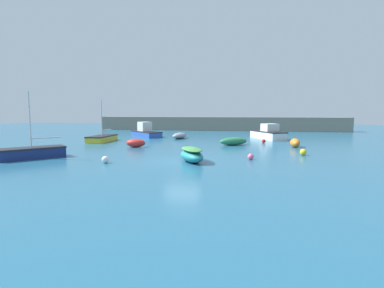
% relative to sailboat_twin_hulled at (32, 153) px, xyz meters
% --- Properties ---
extents(ground_plane, '(120.00, 120.00, 0.20)m').
position_rel_sailboat_twin_hulled_xyz_m(ground_plane, '(11.37, 0.71, -0.54)').
color(ground_plane, '#235B7A').
extents(harbor_breakwater, '(44.64, 2.64, 2.43)m').
position_rel_sailboat_twin_hulled_xyz_m(harbor_breakwater, '(11.37, 34.62, 0.78)').
color(harbor_breakwater, gray).
rests_on(harbor_breakwater, ground_plane).
extents(sailboat_twin_hulled, '(4.28, 4.53, 5.00)m').
position_rel_sailboat_twin_hulled_xyz_m(sailboat_twin_hulled, '(0.00, 0.00, 0.00)').
color(sailboat_twin_hulled, navy).
rests_on(sailboat_twin_hulled, ground_plane).
extents(rowboat_blue_near, '(2.04, 3.24, 0.76)m').
position_rel_sailboat_twin_hulled_xyz_m(rowboat_blue_near, '(7.59, 17.63, -0.06)').
color(rowboat_blue_near, gray).
rests_on(rowboat_blue_near, ground_plane).
extents(fishing_dinghy_green, '(0.97, 1.84, 0.84)m').
position_rel_sailboat_twin_hulled_xyz_m(fishing_dinghy_green, '(20.72, 10.70, -0.02)').
color(fishing_dinghy_green, orange).
rests_on(fishing_dinghy_green, ground_plane).
extents(cabin_cruiser_white, '(4.39, 6.05, 1.95)m').
position_rel_sailboat_twin_hulled_xyz_m(cabin_cruiser_white, '(18.78, 18.83, 0.26)').
color(cabin_cruiser_white, white).
rests_on(cabin_cruiser_white, ground_plane).
extents(rowboat_with_red_cover, '(2.69, 3.57, 1.00)m').
position_rel_sailboat_twin_hulled_xyz_m(rowboat_with_red_cover, '(12.08, 0.60, 0.07)').
color(rowboat_with_red_cover, teal).
rests_on(rowboat_with_red_cover, ground_plane).
extents(sailboat_short_mast, '(2.01, 4.83, 4.84)m').
position_rel_sailboat_twin_hulled_xyz_m(sailboat_short_mast, '(-0.53, 12.51, -0.05)').
color(sailboat_short_mast, yellow).
rests_on(sailboat_short_mast, ground_plane).
extents(rowboat_white_midwater, '(3.25, 2.57, 0.82)m').
position_rel_sailboat_twin_hulled_xyz_m(rowboat_white_midwater, '(14.67, 11.32, -0.03)').
color(rowboat_white_midwater, '#287A4C').
rests_on(rowboat_white_midwater, ground_plane).
extents(dinghy_near_pier, '(1.94, 1.13, 0.82)m').
position_rel_sailboat_twin_hulled_xyz_m(dinghy_near_pier, '(5.25, 7.95, -0.02)').
color(dinghy_near_pier, red).
rests_on(dinghy_near_pier, ground_plane).
extents(motorboat_with_cabin, '(5.41, 5.35, 2.03)m').
position_rel_sailboat_twin_hulled_xyz_m(motorboat_with_cabin, '(2.38, 19.64, 0.22)').
color(motorboat_with_cabin, '#2D56B7').
rests_on(motorboat_with_cabin, ground_plane).
extents(mooring_buoy_white, '(0.48, 0.48, 0.48)m').
position_rel_sailboat_twin_hulled_xyz_m(mooring_buoy_white, '(6.35, -0.95, -0.19)').
color(mooring_buoy_white, white).
rests_on(mooring_buoy_white, ground_plane).
extents(mooring_buoy_red, '(0.43, 0.43, 0.43)m').
position_rel_sailboat_twin_hulled_xyz_m(mooring_buoy_red, '(17.91, 13.99, -0.22)').
color(mooring_buoy_red, red).
rests_on(mooring_buoy_red, ground_plane).
extents(mooring_buoy_yellow, '(0.52, 0.52, 0.52)m').
position_rel_sailboat_twin_hulled_xyz_m(mooring_buoy_yellow, '(20.43, 5.05, -0.18)').
color(mooring_buoy_yellow, yellow).
rests_on(mooring_buoy_yellow, ground_plane).
extents(mooring_buoy_pink, '(0.45, 0.45, 0.45)m').
position_rel_sailboat_twin_hulled_xyz_m(mooring_buoy_pink, '(16.21, 2.14, -0.21)').
color(mooring_buoy_pink, '#EA668C').
rests_on(mooring_buoy_pink, ground_plane).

